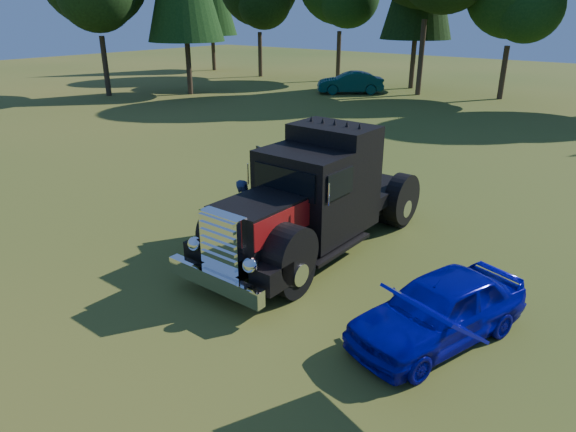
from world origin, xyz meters
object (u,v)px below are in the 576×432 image
(hotrod_coupe, at_px, (439,309))
(diamond_t_truck, at_px, (312,201))
(spectator_near, at_px, (245,214))
(spectator_far, at_px, (286,193))
(distant_teal_car, at_px, (350,83))

(hotrod_coupe, bearing_deg, diamond_t_truck, 157.43)
(diamond_t_truck, xyz_separation_m, hotrod_coupe, (4.01, -1.67, -0.65))
(diamond_t_truck, height_order, spectator_near, diamond_t_truck)
(hotrod_coupe, distance_m, spectator_near, 5.46)
(spectator_far, distance_m, distant_teal_car, 24.49)
(diamond_t_truck, bearing_deg, hotrod_coupe, -22.57)
(spectator_far, xyz_separation_m, distant_teal_car, (-11.42, 21.67, -0.10))
(diamond_t_truck, relative_size, hotrod_coupe, 1.70)
(diamond_t_truck, relative_size, spectator_far, 4.15)
(diamond_t_truck, distance_m, distant_teal_car, 26.12)
(spectator_far, bearing_deg, hotrod_coupe, -81.75)
(spectator_far, bearing_deg, spectator_near, -140.44)
(diamond_t_truck, xyz_separation_m, spectator_far, (-1.59, 0.97, -0.42))
(spectator_near, bearing_deg, distant_teal_car, 20.43)
(diamond_t_truck, height_order, distant_teal_car, diamond_t_truck)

